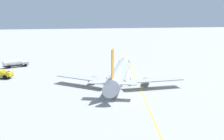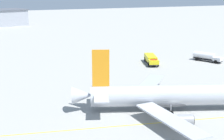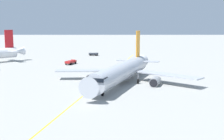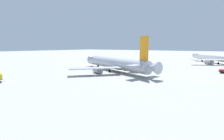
% 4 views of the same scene
% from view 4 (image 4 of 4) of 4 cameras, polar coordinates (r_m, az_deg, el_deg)
% --- Properties ---
extents(ground_plane, '(600.00, 600.00, 0.00)m').
position_cam_4_polar(ground_plane, '(57.97, 2.36, -0.30)').
color(ground_plane, '#9E9E99').
extents(airliner_main, '(34.04, 37.53, 11.95)m').
position_cam_4_polar(airliner_main, '(57.03, 1.36, 2.32)').
color(airliner_main, '#B2B7C1').
rests_on(airliner_main, ground_plane).
extents(airliner_secondary, '(31.91, 31.51, 11.66)m').
position_cam_4_polar(airliner_secondary, '(97.64, 35.13, 3.53)').
color(airliner_secondary, white).
rests_on(airliner_secondary, ground_plane).
extents(taxiway_centreline, '(24.73, 126.27, 0.01)m').
position_cam_4_polar(taxiway_centreline, '(60.34, 6.24, 0.01)').
color(taxiway_centreline, yellow).
rests_on(taxiway_centreline, ground_plane).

